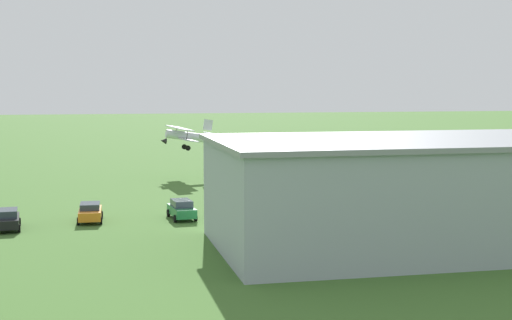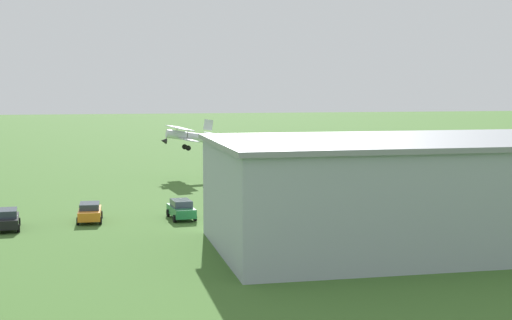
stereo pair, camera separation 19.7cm
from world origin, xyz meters
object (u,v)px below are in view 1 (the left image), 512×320
(biplane, at_px, (186,136))
(person_by_parked_cars, at_px, (236,204))
(car_orange, at_px, (90,212))
(hangar, at_px, (442,191))
(car_green, at_px, (182,209))
(car_black, at_px, (7,219))

(biplane, relative_size, person_by_parked_cars, 5.63)
(biplane, relative_size, car_orange, 2.15)
(car_orange, bearing_deg, hangar, 150.70)
(biplane, height_order, car_orange, biplane)
(hangar, bearing_deg, person_by_parked_cars, -52.10)
(hangar, relative_size, person_by_parked_cars, 20.40)
(biplane, bearing_deg, car_green, 83.21)
(hangar, bearing_deg, car_green, -38.56)
(car_black, bearing_deg, person_by_parked_cars, -168.10)
(biplane, distance_m, car_green, 28.66)
(hangar, xyz_separation_m, biplane, (14.08, -42.03, 1.34))
(biplane, bearing_deg, person_by_parked_cars, 93.73)
(biplane, bearing_deg, car_black, 59.94)
(hangar, height_order, car_orange, hangar)
(car_green, relative_size, car_black, 0.98)
(car_green, bearing_deg, biplane, -96.79)
(car_green, xyz_separation_m, car_orange, (7.69, -0.20, -0.02))
(hangar, xyz_separation_m, person_by_parked_cars, (12.38, -15.90, -3.07))
(car_black, relative_size, person_by_parked_cars, 2.79)
(car_black, height_order, person_by_parked_cars, person_by_parked_cars)
(hangar, distance_m, biplane, 44.34)
(hangar, height_order, car_green, hangar)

